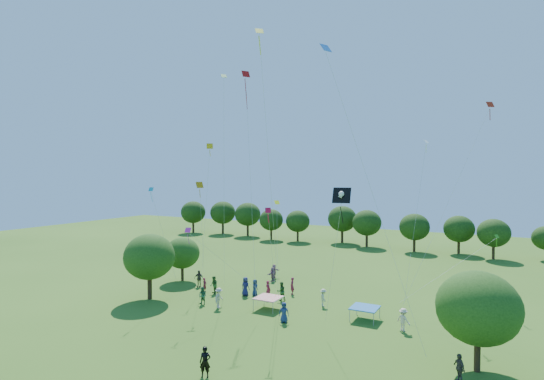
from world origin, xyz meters
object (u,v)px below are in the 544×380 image
at_px(tent_red_stripe, 268,298).
at_px(man_in_black, 205,362).
at_px(near_tree_west, 149,257).
at_px(tent_blue, 365,308).
at_px(red_high_kite, 247,108).
at_px(near_tree_north, 182,253).
at_px(pirate_kite, 341,197).
at_px(near_tree_east, 478,308).

relative_size(tent_red_stripe, man_in_black, 1.19).
xyz_separation_m(near_tree_west, tent_blue, (20.34, 4.07, -3.15)).
bearing_deg(red_high_kite, near_tree_north, 168.60).
bearing_deg(near_tree_west, red_high_kite, 32.09).
distance_m(tent_red_stripe, pirate_kite, 14.37).
xyz_separation_m(near_tree_west, tent_red_stripe, (11.79, 2.77, -3.15)).
relative_size(near_tree_east, tent_blue, 2.84).
relative_size(tent_blue, pirate_kite, 0.22).
xyz_separation_m(tent_red_stripe, pirate_kite, (8.87, -5.85, 9.67)).
distance_m(near_tree_north, tent_blue, 22.56).
distance_m(tent_blue, red_high_kite, 21.59).
bearing_deg(pirate_kite, red_high_kite, 146.82).
bearing_deg(near_tree_east, near_tree_north, 163.88).
bearing_deg(tent_red_stripe, near_tree_east, -14.90).
height_order(near_tree_north, near_tree_east, near_tree_east).
bearing_deg(near_tree_west, man_in_black, -35.43).
height_order(man_in_black, red_high_kite, red_high_kite).
bearing_deg(man_in_black, near_tree_west, 118.96).
bearing_deg(red_high_kite, tent_red_stripe, -32.61).
bearing_deg(tent_blue, red_high_kite, 175.14).
height_order(near_tree_north, tent_blue, near_tree_north).
bearing_deg(red_high_kite, near_tree_east, -18.32).
height_order(near_tree_west, near_tree_north, near_tree_west).
distance_m(tent_blue, man_in_black, 15.57).
bearing_deg(pirate_kite, tent_red_stripe, 146.58).
bearing_deg(pirate_kite, tent_blue, 92.51).
bearing_deg(red_high_kite, man_in_black, -67.20).
height_order(near_tree_west, tent_blue, near_tree_west).
xyz_separation_m(near_tree_east, red_high_kite, (-20.95, 6.94, 14.83)).
distance_m(near_tree_north, man_in_black, 24.27).
bearing_deg(tent_blue, near_tree_north, 172.16).
bearing_deg(tent_blue, pirate_kite, -87.49).
xyz_separation_m(man_in_black, red_high_kite, (-6.53, 15.54, 17.89)).
distance_m(near_tree_north, pirate_kite, 25.86).
bearing_deg(near_tree_north, tent_blue, -7.84).
bearing_deg(man_in_black, red_high_kite, 87.18).
xyz_separation_m(man_in_black, pirate_kite, (5.98, 7.36, 9.78)).
relative_size(near_tree_east, tent_red_stripe, 2.84).
height_order(near_tree_east, red_high_kite, red_high_kite).
relative_size(pirate_kite, red_high_kite, 0.47).
relative_size(near_tree_north, man_in_black, 2.71).
distance_m(near_tree_west, red_high_kite, 17.50).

